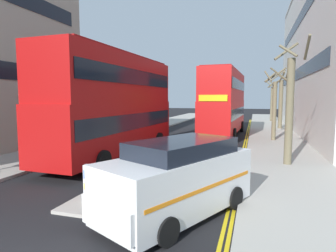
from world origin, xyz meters
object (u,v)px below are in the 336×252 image
object	(u,v)px
keep_left_bollard	(89,184)
taxi_minivan	(176,179)
double_decker_bus_away	(115,103)
double_decker_bus_oncoming	(224,101)

from	to	relation	value
keep_left_bollard	taxi_minivan	distance (m)	2.94
keep_left_bollard	taxi_minivan	size ratio (longest dim) A/B	0.22
double_decker_bus_away	double_decker_bus_oncoming	distance (m)	12.03
double_decker_bus_away	double_decker_bus_oncoming	world-z (taller)	same
double_decker_bus_away	taxi_minivan	xyz separation A→B (m)	(5.35, -6.78, -1.96)
double_decker_bus_away	taxi_minivan	world-z (taller)	double_decker_bus_away
keep_left_bollard	double_decker_bus_away	world-z (taller)	double_decker_bus_away
keep_left_bollard	double_decker_bus_away	distance (m)	7.43
double_decker_bus_oncoming	taxi_minivan	size ratio (longest dim) A/B	2.12
double_decker_bus_oncoming	taxi_minivan	world-z (taller)	double_decker_bus_oncoming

